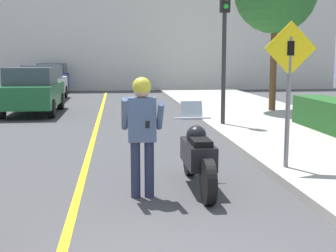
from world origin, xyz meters
The scene contains 9 objects.
road_center_line centered at (-0.60, 6.00, 0.00)m, with size 0.12×36.00×0.01m.
building_backdrop centered at (0.00, 26.00, 3.08)m, with size 28.00×1.20×6.15m.
motorcycle centered at (1.25, 3.43, 0.51)m, with size 0.62×2.31×1.31m.
person_biker centered at (0.36, 3.03, 1.08)m, with size 0.59×0.48×1.76m.
crossing_sign centered at (2.91, 4.05, 1.65)m, with size 0.91×0.08×2.49m.
traffic_light centered at (3.03, 9.41, 2.83)m, with size 0.26×0.30×3.88m.
parked_car_green centered at (-3.02, 13.68, 0.86)m, with size 1.88×4.20×1.68m.
parked_car_white centered at (-3.41, 18.89, 0.86)m, with size 1.88×4.20×1.68m.
parked_car_blue centered at (-3.76, 25.14, 0.86)m, with size 1.88×4.20×1.68m.
Camera 1 is at (0.00, -3.61, 2.04)m, focal length 50.00 mm.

